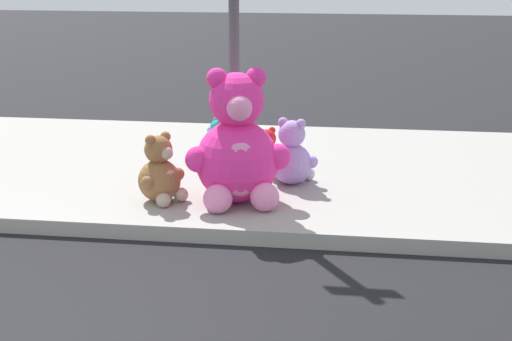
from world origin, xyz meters
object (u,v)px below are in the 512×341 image
at_px(plush_lavender, 292,157).
at_px(plush_brown, 161,175).
at_px(plush_pink_large, 237,150).
at_px(sign_pole, 234,27).
at_px(plush_red, 266,155).
at_px(plush_teal, 217,144).

bearing_deg(plush_lavender, plush_brown, -146.62).
height_order(plush_pink_large, plush_lavender, plush_pink_large).
relative_size(sign_pole, plush_lavender, 4.39).
bearing_deg(plush_brown, plush_red, 52.83).
height_order(plush_red, plush_teal, plush_red).
height_order(plush_brown, plush_red, plush_brown).
distance_m(plush_pink_large, plush_lavender, 0.92).
relative_size(sign_pole, plush_teal, 6.19).
distance_m(sign_pole, plush_red, 1.60).
bearing_deg(plush_brown, plush_lavender, 33.38).
distance_m(plush_brown, plush_teal, 1.67).
bearing_deg(plush_teal, plush_lavender, -39.95).
bearing_deg(plush_pink_large, plush_teal, 108.15).
distance_m(sign_pole, plush_lavender, 1.54).
bearing_deg(plush_red, sign_pole, -116.64).
bearing_deg(plush_teal, sign_pole, -68.47).
bearing_deg(plush_teal, plush_red, -34.62).
bearing_deg(plush_red, plush_brown, -127.17).
distance_m(sign_pole, plush_teal, 1.83).
xyz_separation_m(sign_pole, plush_teal, (-0.39, 0.98, -1.49)).
relative_size(plush_brown, plush_teal, 1.36).
bearing_deg(plush_pink_large, plush_brown, -174.01).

